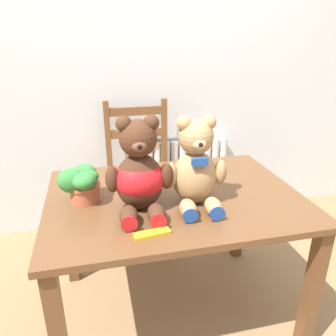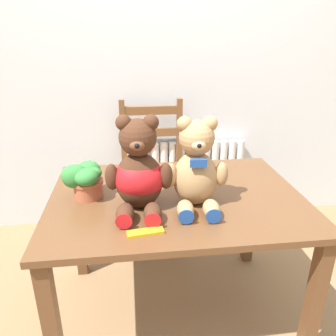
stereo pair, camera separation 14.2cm
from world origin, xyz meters
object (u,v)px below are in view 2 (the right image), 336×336
object	(u,v)px
teddy_bear_right	(196,169)
potted_plant	(85,178)
chocolate_bar	(145,232)
wooden_chair_behind	(154,175)
teddy_bear_left	(139,173)

from	to	relation	value
teddy_bear_right	potted_plant	distance (m)	0.52
potted_plant	chocolate_bar	bearing A→B (deg)	-53.01
wooden_chair_behind	potted_plant	xyz separation A→B (m)	(-0.38, -0.76, 0.33)
potted_plant	chocolate_bar	size ratio (longest dim) A/B	1.32
wooden_chair_behind	teddy_bear_right	world-z (taller)	teddy_bear_right
teddy_bear_right	chocolate_bar	bearing A→B (deg)	46.01
chocolate_bar	teddy_bear_left	bearing A→B (deg)	92.98
teddy_bear_right	chocolate_bar	xyz separation A→B (m)	(-0.24, -0.21, -0.17)
chocolate_bar	wooden_chair_behind	bearing A→B (deg)	83.88
teddy_bear_right	potted_plant	bearing A→B (deg)	-10.50
teddy_bear_right	potted_plant	xyz separation A→B (m)	(-0.50, 0.13, -0.08)
wooden_chair_behind	teddy_bear_left	size ratio (longest dim) A/B	2.43
teddy_bear_right	potted_plant	size ratio (longest dim) A/B	2.13
potted_plant	wooden_chair_behind	bearing A→B (deg)	63.58
potted_plant	chocolate_bar	xyz separation A→B (m)	(0.26, -0.34, -0.09)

